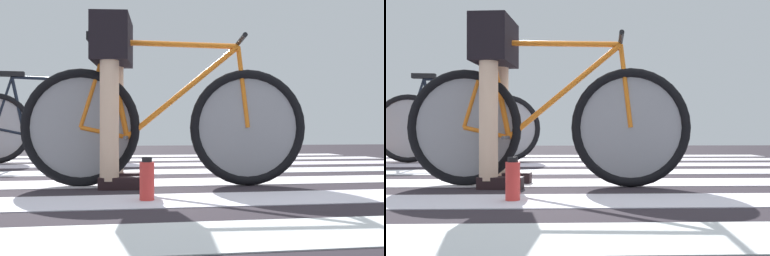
# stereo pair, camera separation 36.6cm
# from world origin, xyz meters

# --- Properties ---
(ground) EXTENTS (18.00, 14.00, 0.02)m
(ground) POSITION_xyz_m (0.00, 0.00, 0.01)
(ground) COLOR #272128
(crosswalk_markings) EXTENTS (5.44, 5.75, 0.00)m
(crosswalk_markings) POSITION_xyz_m (0.00, 0.30, 0.02)
(crosswalk_markings) COLOR silver
(crosswalk_markings) RESTS_ON ground
(bicycle_1_of_2) EXTENTS (1.73, 0.52, 0.93)m
(bicycle_1_of_2) POSITION_xyz_m (-0.19, -0.25, 0.41)
(bicycle_1_of_2) COLOR black
(bicycle_1_of_2) RESTS_ON ground
(cyclist_1_of_2) EXTENTS (0.35, 0.43, 1.02)m
(cyclist_1_of_2) POSITION_xyz_m (-0.49, -0.22, 0.68)
(cyclist_1_of_2) COLOR beige
(cyclist_1_of_2) RESTS_ON ground
(bicycle_2_of_2) EXTENTS (1.74, 0.52, 0.93)m
(bicycle_2_of_2) POSITION_xyz_m (-1.19, 1.85, 0.41)
(bicycle_2_of_2) COLOR black
(bicycle_2_of_2) RESTS_ON ground
(water_bottle) EXTENTS (0.07, 0.07, 0.21)m
(water_bottle) POSITION_xyz_m (-0.32, -0.82, 0.12)
(water_bottle) COLOR red
(water_bottle) RESTS_ON ground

